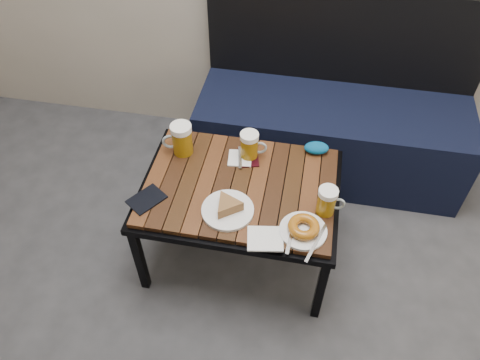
% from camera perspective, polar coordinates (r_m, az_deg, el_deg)
% --- Properties ---
extents(bench, '(1.40, 0.50, 0.95)m').
position_cam_1_polar(bench, '(2.58, 11.02, 6.20)').
color(bench, black).
rests_on(bench, ground).
extents(cafe_table, '(0.84, 0.62, 0.47)m').
position_cam_1_polar(cafe_table, '(2.00, 0.00, -1.40)').
color(cafe_table, black).
rests_on(cafe_table, ground).
extents(beer_mug_left, '(0.14, 0.11, 0.15)m').
position_cam_1_polar(beer_mug_left, '(2.08, -7.16, 4.99)').
color(beer_mug_left, '#8C610B').
rests_on(beer_mug_left, cafe_table).
extents(beer_mug_centre, '(0.12, 0.09, 0.13)m').
position_cam_1_polar(beer_mug_centre, '(2.05, 1.21, 4.25)').
color(beer_mug_centre, '#8C610B').
rests_on(beer_mug_centre, cafe_table).
extents(beer_mug_right, '(0.11, 0.08, 0.12)m').
position_cam_1_polar(beer_mug_right, '(1.86, 10.60, -2.52)').
color(beer_mug_right, '#8C610B').
rests_on(beer_mug_right, cafe_table).
extents(plate_pie, '(0.21, 0.21, 0.06)m').
position_cam_1_polar(plate_pie, '(1.86, -1.52, -3.38)').
color(plate_pie, white).
rests_on(plate_pie, cafe_table).
extents(plate_bagel, '(0.18, 0.24, 0.05)m').
position_cam_1_polar(plate_bagel, '(1.81, 7.74, -5.90)').
color(plate_bagel, white).
rests_on(plate_bagel, cafe_table).
extents(napkin_left, '(0.11, 0.14, 0.01)m').
position_cam_1_polar(napkin_left, '(2.07, -0.00, 2.68)').
color(napkin_left, white).
rests_on(napkin_left, cafe_table).
extents(napkin_right, '(0.15, 0.14, 0.01)m').
position_cam_1_polar(napkin_right, '(1.79, 3.09, -7.17)').
color(napkin_right, white).
rests_on(napkin_right, cafe_table).
extents(passport_navy, '(0.17, 0.18, 0.01)m').
position_cam_1_polar(passport_navy, '(1.95, -11.32, -2.32)').
color(passport_navy, black).
rests_on(passport_navy, cafe_table).
extents(passport_burgundy, '(0.12, 0.14, 0.01)m').
position_cam_1_polar(passport_burgundy, '(2.08, 1.00, 2.79)').
color(passport_burgundy, black).
rests_on(passport_burgundy, cafe_table).
extents(knit_pouch, '(0.12, 0.09, 0.05)m').
position_cam_1_polar(knit_pouch, '(2.12, 9.30, 3.89)').
color(knit_pouch, navy).
rests_on(knit_pouch, cafe_table).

